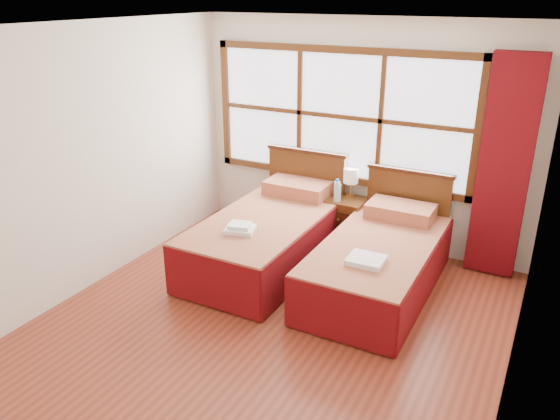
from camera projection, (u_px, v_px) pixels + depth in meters
The scene contains 15 objects.
floor at pixel (265, 330), 4.92m from camera, with size 4.50×4.50×0.00m, color brown.
ceiling at pixel (261, 27), 3.94m from camera, with size 4.50×4.50×0.00m, color white.
wall_back at pixel (360, 135), 6.27m from camera, with size 4.00×4.00×0.00m, color silver.
wall_left at pixel (85, 162), 5.30m from camera, with size 4.50×4.50×0.00m, color silver.
wall_right at pixel (529, 246), 3.56m from camera, with size 4.50×4.50×0.00m, color silver.
window at pixel (339, 116), 6.27m from camera, with size 3.16×0.06×1.56m.
curtain at pixel (504, 169), 5.51m from camera, with size 0.50×0.16×2.30m, color #650A0F.
bed_left at pixel (269, 235), 6.04m from camera, with size 1.10×2.13×1.07m.
bed_right at pixel (379, 261), 5.50m from camera, with size 1.04×2.06×1.01m.
nightstand at pixel (345, 222), 6.45m from camera, with size 0.44×0.44×0.59m.
towels_left at pixel (240, 228), 5.52m from camera, with size 0.35×0.32×0.09m.
towels_right at pixel (366, 260), 4.96m from camera, with size 0.33×0.29×0.05m.
lamp at pixel (351, 176), 6.37m from camera, with size 0.17×0.17×0.34m.
bottle_near at pixel (337, 191), 6.25m from camera, with size 0.07×0.07×0.27m.
bottle_far at pixel (338, 192), 6.27m from camera, with size 0.06×0.06×0.23m.
Camera 1 is at (2.07, -3.60, 2.85)m, focal length 35.00 mm.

